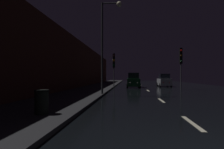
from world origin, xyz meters
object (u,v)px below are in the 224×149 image
at_px(traffic_light_far_right, 181,59).
at_px(streetlamp_overhead, 107,34).
at_px(trash_bin_curbside, 42,102).
at_px(car_parked_right_far, 164,81).
at_px(traffic_light_far_left, 114,63).
at_px(car_approaching_headlights, 133,81).

bearing_deg(traffic_light_far_right, streetlamp_overhead, -44.23).
height_order(trash_bin_curbside, car_parked_right_far, car_parked_right_far).
relative_size(traffic_light_far_left, trash_bin_curbside, 4.98).
height_order(traffic_light_far_left, streetlamp_overhead, streetlamp_overhead).
xyz_separation_m(traffic_light_far_right, car_parked_right_far, (-0.80, 6.64, -2.73)).
relative_size(car_approaching_headlights, car_parked_right_far, 1.06).
bearing_deg(traffic_light_far_left, trash_bin_curbside, -5.44).
relative_size(streetlamp_overhead, car_parked_right_far, 1.98).
distance_m(traffic_light_far_left, car_approaching_headlights, 3.93).
height_order(traffic_light_far_left, traffic_light_far_right, traffic_light_far_right).
xyz_separation_m(trash_bin_curbside, car_approaching_headlights, (4.03, 20.46, 0.33)).
height_order(streetlamp_overhead, trash_bin_curbside, streetlamp_overhead).
height_order(streetlamp_overhead, car_parked_right_far, streetlamp_overhead).
bearing_deg(streetlamp_overhead, traffic_light_far_left, 91.33).
distance_m(traffic_light_far_right, trash_bin_curbside, 19.47).
bearing_deg(traffic_light_far_right, traffic_light_far_left, -104.20).
relative_size(streetlamp_overhead, trash_bin_curbside, 8.29).
relative_size(trash_bin_curbside, car_approaching_headlights, 0.23).
bearing_deg(car_approaching_headlights, car_parked_right_far, 120.78).
bearing_deg(traffic_light_far_left, traffic_light_far_right, 74.13).
distance_m(streetlamp_overhead, car_parked_right_far, 16.90).
relative_size(traffic_light_far_left, car_parked_right_far, 1.19).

